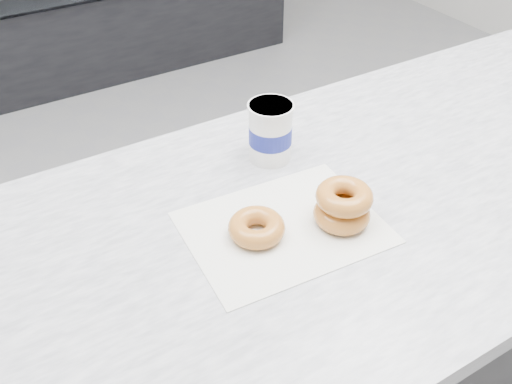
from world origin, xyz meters
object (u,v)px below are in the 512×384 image
coffee_cup (270,131)px  counter (398,306)px  donut_stack (343,205)px  donut_single (257,227)px

coffee_cup → counter: bearing=-30.2°
counter → donut_stack: bearing=-169.7°
donut_single → coffee_cup: 0.24m
counter → coffee_cup: 0.61m
donut_stack → coffee_cup: coffee_cup is taller
donut_single → donut_stack: 0.16m
coffee_cup → donut_single: bearing=-123.8°
donut_single → coffee_cup: size_ratio=0.80×
donut_single → coffee_cup: coffee_cup is taller
donut_stack → coffee_cup: bearing=90.8°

